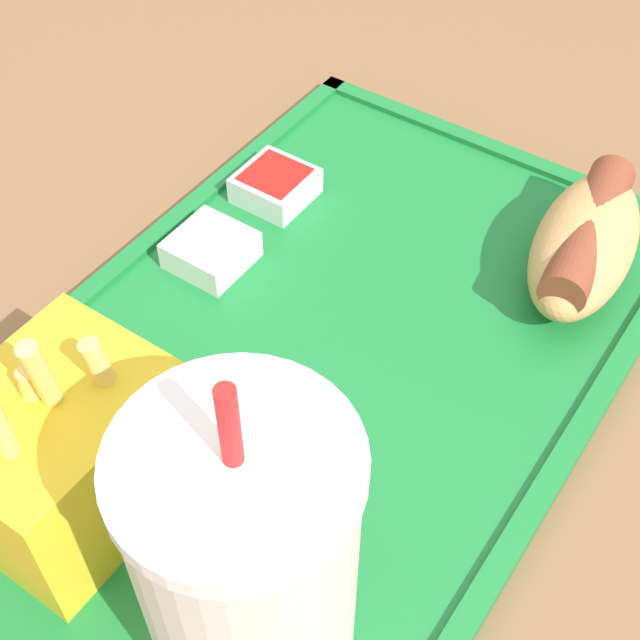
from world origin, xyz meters
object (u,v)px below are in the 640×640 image
at_px(fries_carton, 65,451).
at_px(sauce_cup_mayo, 211,249).
at_px(hot_dog_far, 585,242).
at_px(sauce_cup_ketchup, 275,185).
at_px(soda_cup, 248,565).

bearing_deg(fries_carton, sauce_cup_mayo, -162.39).
relative_size(hot_dog_far, sauce_cup_mayo, 2.96).
bearing_deg(sauce_cup_ketchup, hot_dog_far, 103.44).
distance_m(fries_carton, sauce_cup_mayo, 0.17).
xyz_separation_m(fries_carton, sauce_cup_mayo, (-0.16, -0.05, -0.03)).
relative_size(sauce_cup_mayo, sauce_cup_ketchup, 1.00).
height_order(fries_carton, sauce_cup_ketchup, fries_carton).
relative_size(soda_cup, sauce_cup_ketchup, 4.08).
bearing_deg(sauce_cup_mayo, soda_cup, 43.90).
height_order(soda_cup, hot_dog_far, soda_cup).
distance_m(soda_cup, fries_carton, 0.12).
height_order(fries_carton, sauce_cup_mayo, fries_carton).
height_order(sauce_cup_mayo, sauce_cup_ketchup, same).
xyz_separation_m(soda_cup, fries_carton, (-0.01, -0.11, -0.03)).
distance_m(soda_cup, sauce_cup_mayo, 0.24).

